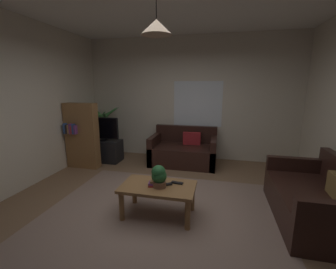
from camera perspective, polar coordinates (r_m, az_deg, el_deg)
floor at (r=3.40m, az=-1.21°, el=-18.87°), size 5.00×5.05×0.02m
rug at (r=3.22m, az=-2.15°, el=-20.44°), size 3.25×2.78×0.01m
wall_back at (r=5.42m, az=5.48°, el=9.07°), size 5.12×0.06×2.88m
wall_left at (r=4.31m, az=-36.18°, el=5.90°), size 0.06×5.05×2.88m
window_pane at (r=5.38m, az=7.59°, el=7.76°), size 1.14×0.01×1.06m
couch_under_window at (r=5.11m, az=4.03°, el=-4.44°), size 1.46×0.88×0.82m
couch_right_side at (r=3.58m, az=33.57°, el=-14.19°), size 0.88×1.55×0.82m
coffee_table at (r=3.11m, az=-2.54°, el=-14.17°), size 1.00×0.58×0.44m
book_on_table_0 at (r=3.05m, az=-3.53°, el=-12.84°), size 0.17×0.13×0.03m
book_on_table_1 at (r=3.04m, az=-3.45°, el=-12.37°), size 0.17×0.13×0.03m
book_on_table_2 at (r=3.02m, az=-3.40°, el=-11.97°), size 0.11×0.10×0.03m
remote_on_table_0 at (r=3.07m, az=-0.46°, el=-12.73°), size 0.16×0.13×0.02m
remote_on_table_1 at (r=3.12m, az=2.34°, el=-12.28°), size 0.16×0.07×0.02m
potted_plant_on_table at (r=2.98m, az=-2.34°, el=-10.50°), size 0.20×0.20×0.30m
tv_stand at (r=5.52m, az=-16.50°, el=-3.92°), size 0.90×0.44×0.50m
tv at (r=5.38m, az=-16.96°, el=1.45°), size 0.88×0.16×0.54m
potted_palm_corner at (r=5.87m, az=-16.05°, el=0.81°), size 0.92×0.80×1.29m
bookshelf_corner at (r=5.11m, az=-21.25°, el=-0.26°), size 0.70×0.31×1.40m
pendant_lamp at (r=2.86m, az=-2.98°, el=25.82°), size 0.37×0.37×0.55m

